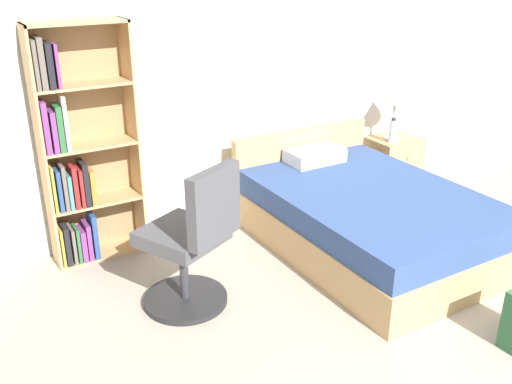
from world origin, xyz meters
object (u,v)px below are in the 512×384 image
object	(u,v)px
nightstand	(392,162)
table_lamp	(396,96)
bookshelf	(78,155)
water_bottle	(393,131)
office_chair	(192,244)
bed	(364,216)

from	to	relation	value
nightstand	table_lamp	size ratio (longest dim) A/B	0.93
nightstand	table_lamp	xyz separation A→B (m)	(-0.07, -0.03, 0.70)
bookshelf	table_lamp	bearing A→B (deg)	-2.24
bookshelf	table_lamp	xyz separation A→B (m)	(3.05, -0.12, 0.10)
table_lamp	water_bottle	xyz separation A→B (m)	(-0.07, -0.07, -0.32)
nightstand	water_bottle	size ratio (longest dim) A/B	2.07
bookshelf	water_bottle	bearing A→B (deg)	-3.72
nightstand	water_bottle	world-z (taller)	water_bottle
table_lamp	water_bottle	distance (m)	0.34
office_chair	nightstand	bearing A→B (deg)	19.75
office_chair	water_bottle	xyz separation A→B (m)	(2.56, 0.86, 0.16)
office_chair	table_lamp	size ratio (longest dim) A/B	1.88
table_lamp	water_bottle	world-z (taller)	table_lamp
water_bottle	bookshelf	bearing A→B (deg)	176.28
bed	water_bottle	world-z (taller)	water_bottle
office_chair	nightstand	size ratio (longest dim) A/B	2.03
nightstand	bed	bearing A→B (deg)	-142.10
bookshelf	office_chair	size ratio (longest dim) A/B	1.74
water_bottle	nightstand	bearing A→B (deg)	37.43
water_bottle	table_lamp	bearing A→B (deg)	47.87
bookshelf	water_bottle	size ratio (longest dim) A/B	7.30
nightstand	table_lamp	bearing A→B (deg)	-157.22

